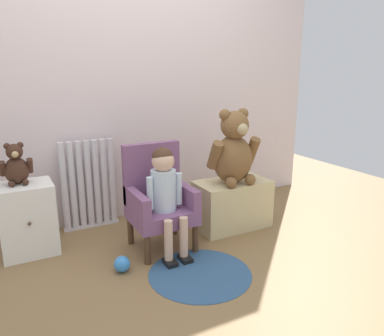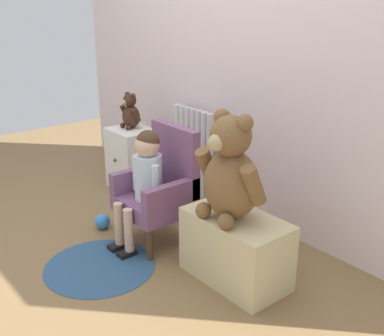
{
  "view_description": "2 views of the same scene",
  "coord_description": "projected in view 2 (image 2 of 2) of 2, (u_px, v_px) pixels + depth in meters",
  "views": [
    {
      "loc": [
        -0.91,
        -1.88,
        1.23
      ],
      "look_at": [
        0.31,
        0.42,
        0.54
      ],
      "focal_mm": 35.0,
      "sensor_mm": 36.0,
      "label": 1
    },
    {
      "loc": [
        2.31,
        -1.19,
        1.5
      ],
      "look_at": [
        0.32,
        0.44,
        0.55
      ],
      "focal_mm": 45.0,
      "sensor_mm": 36.0,
      "label": 2
    }
  ],
  "objects": [
    {
      "name": "large_teddy_bear",
      "position": [
        231.0,
        173.0,
        2.45
      ],
      "size": [
        0.42,
        0.29,
        0.57
      ],
      "color": "brown",
      "rests_on": "low_bench"
    },
    {
      "name": "back_wall",
      "position": [
        238.0,
        40.0,
        3.14
      ],
      "size": [
        3.8,
        0.05,
        2.4
      ],
      "primitive_type": "cube",
      "color": "silver",
      "rests_on": "ground_plane"
    },
    {
      "name": "child_figure",
      "position": [
        145.0,
        172.0,
        2.89
      ],
      "size": [
        0.25,
        0.35,
        0.74
      ],
      "color": "silver",
      "rests_on": "ground_plane"
    },
    {
      "name": "toy_ball",
      "position": [
        103.0,
        221.0,
        3.22
      ],
      "size": [
        0.1,
        0.1,
        0.1
      ],
      "primitive_type": "sphere",
      "color": "#3784D2",
      "rests_on": "ground_plane"
    },
    {
      "name": "radiator",
      "position": [
        193.0,
        155.0,
        3.59
      ],
      "size": [
        0.43,
        0.05,
        0.7
      ],
      "color": "silver",
      "rests_on": "ground_plane"
    },
    {
      "name": "low_bench",
      "position": [
        236.0,
        248.0,
        2.61
      ],
      "size": [
        0.58,
        0.33,
        0.38
      ],
      "primitive_type": "cube",
      "color": "#CABB88",
      "rests_on": "ground_plane"
    },
    {
      "name": "small_dresser",
      "position": [
        132.0,
        159.0,
        3.83
      ],
      "size": [
        0.35,
        0.32,
        0.49
      ],
      "color": "white",
      "rests_on": "ground_plane"
    },
    {
      "name": "small_teddy_bear",
      "position": [
        131.0,
        113.0,
        3.74
      ],
      "size": [
        0.2,
        0.14,
        0.28
      ],
      "color": "#3D2419",
      "rests_on": "small_dresser"
    },
    {
      "name": "child_armchair",
      "position": [
        161.0,
        188.0,
        3.0
      ],
      "size": [
        0.42,
        0.39,
        0.73
      ],
      "color": "#784D72",
      "rests_on": "ground_plane"
    },
    {
      "name": "ground_plane",
      "position": [
        102.0,
        255.0,
        2.91
      ],
      "size": [
        6.0,
        6.0,
        0.0
      ],
      "primitive_type": "plane",
      "color": "brown"
    },
    {
      "name": "floor_rug",
      "position": [
        100.0,
        266.0,
        2.79
      ],
      "size": [
        0.64,
        0.64,
        0.01
      ],
      "primitive_type": "cylinder",
      "color": "#2D4E73",
      "rests_on": "ground_plane"
    }
  ]
}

